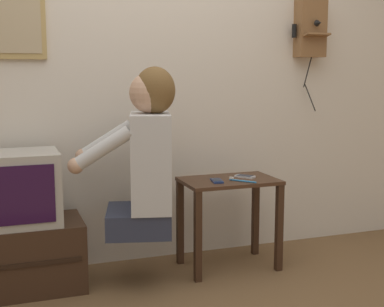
% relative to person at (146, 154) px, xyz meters
% --- Properties ---
extents(wall_back, '(6.80, 0.05, 2.55)m').
position_rel_person_xyz_m(wall_back, '(0.07, 0.44, 0.51)').
color(wall_back, beige).
rests_on(wall_back, ground_plane).
extents(side_table, '(0.58, 0.38, 0.57)m').
position_rel_person_xyz_m(side_table, '(0.55, 0.08, -0.33)').
color(side_table, '#422819').
rests_on(side_table, ground_plane).
extents(person, '(0.64, 0.53, 0.95)m').
position_rel_person_xyz_m(person, '(0.00, 0.00, 0.00)').
color(person, '#2D3347').
rests_on(person, ground_plane).
extents(tv_stand, '(0.66, 0.42, 0.39)m').
position_rel_person_xyz_m(tv_stand, '(-0.68, 0.15, -0.57)').
color(tv_stand, '#382316').
rests_on(tv_stand, ground_plane).
extents(television, '(0.46, 0.39, 0.40)m').
position_rel_person_xyz_m(television, '(-0.70, 0.14, -0.17)').
color(television, '#ADA89E').
rests_on(television, tv_stand).
extents(wall_phone_antique, '(0.24, 0.19, 0.81)m').
position_rel_person_xyz_m(wall_phone_antique, '(1.27, 0.36, 0.76)').
color(wall_phone_antique, brown).
extents(framed_picture, '(0.40, 0.03, 0.47)m').
position_rel_person_xyz_m(framed_picture, '(-0.69, 0.40, 0.77)').
color(framed_picture, tan).
extents(cell_phone_held, '(0.08, 0.13, 0.01)m').
position_rel_person_xyz_m(cell_phone_held, '(0.45, 0.03, -0.19)').
color(cell_phone_held, navy).
rests_on(cell_phone_held, side_table).
extents(cell_phone_spare, '(0.12, 0.14, 0.01)m').
position_rel_person_xyz_m(cell_phone_spare, '(0.67, 0.10, -0.19)').
color(cell_phone_spare, silver).
rests_on(cell_phone_spare, side_table).
extents(toothbrush, '(0.12, 0.14, 0.02)m').
position_rel_person_xyz_m(toothbrush, '(0.59, -0.01, -0.19)').
color(toothbrush, '#338CD8').
rests_on(toothbrush, side_table).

